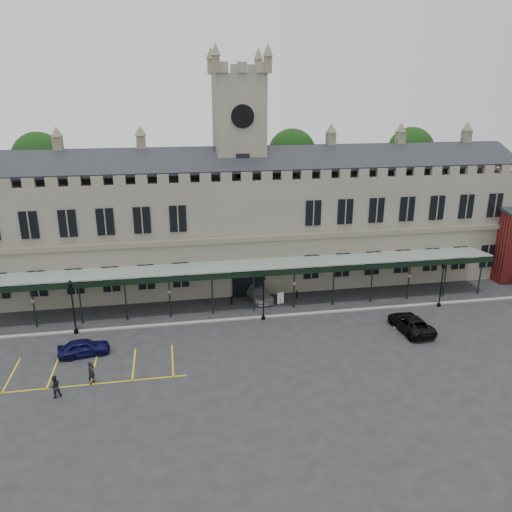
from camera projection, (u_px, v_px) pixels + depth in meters
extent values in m
plane|color=black|center=(269.00, 346.00, 41.86)|extent=(140.00, 140.00, 0.00)
cube|color=#6C685A|center=(240.00, 228.00, 54.93)|extent=(60.00, 10.00, 12.00)
cube|color=#625B46|center=(248.00, 239.00, 50.02)|extent=(60.00, 0.35, 0.50)
cube|color=black|center=(243.00, 160.00, 50.15)|extent=(60.00, 4.77, 2.20)
cube|color=black|center=(236.00, 154.00, 54.82)|extent=(60.00, 4.77, 2.20)
cube|color=black|center=(248.00, 279.00, 51.45)|extent=(3.20, 0.18, 3.80)
cube|color=#6C685A|center=(239.00, 183.00, 53.36)|extent=(5.00, 5.00, 22.00)
cylinder|color=silver|center=(243.00, 116.00, 48.78)|extent=(2.20, 0.12, 2.20)
cylinder|color=black|center=(243.00, 116.00, 48.71)|extent=(2.30, 0.04, 2.30)
cube|color=black|center=(243.00, 168.00, 50.34)|extent=(1.40, 0.12, 2.80)
cube|color=#8C9E93|center=(251.00, 265.00, 48.98)|extent=(50.00, 4.00, 0.40)
cube|color=black|center=(254.00, 274.00, 47.19)|extent=(50.00, 0.18, 0.50)
cube|color=gray|center=(257.00, 317.00, 46.98)|extent=(60.00, 0.40, 0.12)
cylinder|color=#332314|center=(47.00, 217.00, 59.64)|extent=(0.70, 0.70, 12.00)
sphere|color=black|center=(39.00, 158.00, 57.44)|extent=(6.00, 6.00, 6.00)
cylinder|color=#332314|center=(291.00, 207.00, 64.69)|extent=(0.70, 0.70, 12.00)
sphere|color=black|center=(292.00, 153.00, 62.49)|extent=(6.00, 6.00, 6.00)
cylinder|color=#332314|center=(406.00, 203.00, 67.38)|extent=(0.70, 0.70, 12.00)
sphere|color=black|center=(411.00, 150.00, 65.19)|extent=(6.00, 6.00, 6.00)
cylinder|color=black|center=(76.00, 332.00, 43.99)|extent=(0.39, 0.39, 0.33)
cylinder|color=black|center=(74.00, 311.00, 43.36)|extent=(0.13, 0.13, 4.36)
cube|color=black|center=(70.00, 286.00, 42.62)|extent=(0.31, 0.31, 0.44)
cone|color=black|center=(70.00, 281.00, 42.50)|extent=(0.48, 0.48, 0.33)
cylinder|color=black|center=(263.00, 318.00, 46.68)|extent=(0.36, 0.36, 0.30)
cylinder|color=black|center=(263.00, 300.00, 46.09)|extent=(0.12, 0.12, 4.01)
cube|color=black|center=(264.00, 278.00, 45.42)|extent=(0.28, 0.28, 0.40)
cone|color=black|center=(264.00, 274.00, 45.31)|extent=(0.44, 0.44, 0.30)
cylinder|color=black|center=(439.00, 305.00, 49.53)|extent=(0.37, 0.37, 0.30)
cylinder|color=black|center=(441.00, 287.00, 48.94)|extent=(0.12, 0.12, 4.06)
cube|color=black|center=(444.00, 266.00, 48.26)|extent=(0.28, 0.28, 0.41)
cone|color=black|center=(444.00, 263.00, 48.15)|extent=(0.45, 0.45, 0.30)
cube|color=orange|center=(396.00, 328.00, 45.04)|extent=(0.37, 0.37, 0.04)
cone|color=orange|center=(396.00, 324.00, 44.94)|extent=(0.43, 0.43, 0.69)
cylinder|color=silver|center=(396.00, 323.00, 44.91)|extent=(0.29, 0.29, 0.10)
cylinder|color=black|center=(280.00, 301.00, 50.15)|extent=(0.06, 0.06, 0.49)
cube|color=silver|center=(281.00, 298.00, 50.04)|extent=(0.68, 0.17, 1.18)
cylinder|color=black|center=(232.00, 301.00, 49.77)|extent=(0.16, 0.16, 0.91)
cylinder|color=black|center=(297.00, 294.00, 51.40)|extent=(0.15, 0.15, 0.85)
imported|color=#0D0D3A|center=(84.00, 347.00, 40.19)|extent=(4.24, 2.26, 1.37)
imported|color=#A1A3A9|center=(259.00, 293.00, 51.16)|extent=(2.66, 4.93, 1.36)
imported|color=black|center=(411.00, 323.00, 44.30)|extent=(2.79, 5.33, 1.43)
imported|color=black|center=(91.00, 372.00, 36.22)|extent=(0.72, 0.79, 1.80)
imported|color=black|center=(55.00, 387.00, 34.57)|extent=(1.01, 0.93, 1.67)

